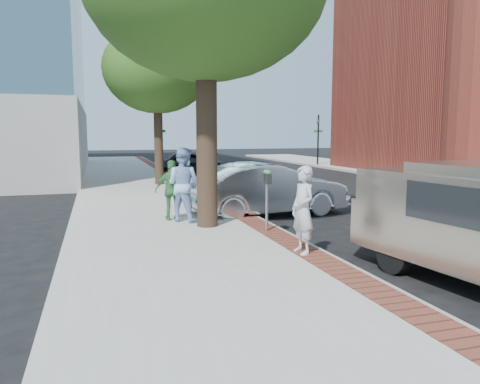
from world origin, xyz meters
name	(u,v)px	position (x,y,z in m)	size (l,w,h in m)	color
ground	(254,247)	(0.00, 0.00, 0.00)	(120.00, 120.00, 0.00)	black
sidewalk	(147,198)	(-1.50, 8.00, 0.07)	(5.00, 60.00, 0.15)	#9E9991
brick_strip	(204,194)	(0.70, 8.00, 0.15)	(0.60, 60.00, 0.01)	brown
curb	(213,196)	(1.05, 8.00, 0.07)	(0.10, 60.00, 0.15)	gray
signal_near	(160,136)	(0.90, 22.00, 2.25)	(0.70, 0.15, 3.80)	black
signal_far	(318,136)	(12.50, 22.00, 2.25)	(0.70, 0.15, 3.80)	black
tree_far	(157,69)	(-0.50, 12.00, 5.30)	(4.80, 4.80, 7.14)	black
parking_meter	(267,188)	(0.61, 0.85, 1.21)	(0.12, 0.32, 1.47)	gray
person_gray	(303,210)	(0.56, -1.30, 1.01)	(0.63, 0.41, 1.72)	#B8B8BE
person_officer	(183,185)	(-1.06, 2.74, 1.13)	(0.95, 0.74, 1.96)	#99BAED
person_green	(173,190)	(-1.30, 2.99, 0.96)	(0.95, 0.40, 1.62)	#3B8344
sedan_silver	(268,189)	(1.68, 3.65, 0.80)	(1.70, 4.86, 1.60)	silver
bg_car	(190,162)	(2.36, 19.17, 0.68)	(1.60, 3.97, 1.35)	black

